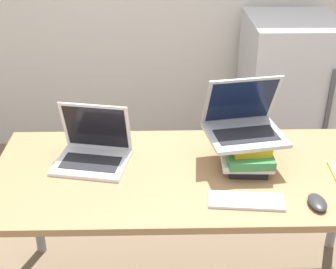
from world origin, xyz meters
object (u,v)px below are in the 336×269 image
(laptop_on_books, at_px, (244,123))
(wireless_keyboard, at_px, (246,201))
(laptop_left, at_px, (93,150))
(book_stack, at_px, (247,152))
(mini_fridge, at_px, (286,99))
(mouse, at_px, (317,202))

(laptop_on_books, relative_size, wireless_keyboard, 1.19)
(laptop_left, bearing_deg, laptop_on_books, -1.37)
(book_stack, xyz_separation_m, laptop_on_books, (-0.02, 0.04, 0.12))
(book_stack, distance_m, wireless_keyboard, 0.27)
(laptop_on_books, relative_size, mini_fridge, 0.34)
(wireless_keyboard, bearing_deg, mini_fridge, 69.40)
(laptop_left, bearing_deg, book_stack, -4.57)
(laptop_on_books, relative_size, mouse, 3.13)
(book_stack, distance_m, mini_fridge, 1.20)
(book_stack, relative_size, mouse, 2.46)
(book_stack, xyz_separation_m, mini_fridge, (0.46, 1.08, -0.24))
(laptop_left, relative_size, book_stack, 1.24)
(laptop_on_books, bearing_deg, mini_fridge, 65.31)
(laptop_on_books, xyz_separation_m, wireless_keyboard, (-0.03, -0.30, -0.18))
(laptop_left, xyz_separation_m, book_stack, (0.66, -0.05, 0.01))
(book_stack, bearing_deg, laptop_on_books, 113.99)
(laptop_left, height_order, laptop_on_books, laptop_on_books)
(laptop_left, relative_size, wireless_keyboard, 1.17)
(book_stack, relative_size, wireless_keyboard, 0.94)
(laptop_left, bearing_deg, mouse, -21.12)
(book_stack, distance_m, mouse, 0.37)
(laptop_left, xyz_separation_m, mouse, (0.88, -0.34, -0.04))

